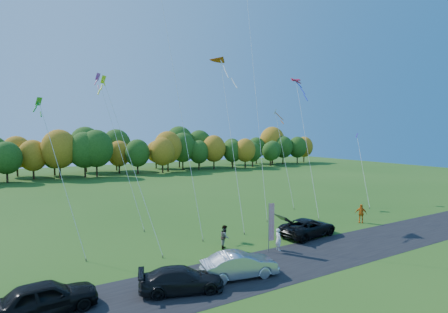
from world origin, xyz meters
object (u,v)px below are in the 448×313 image
black_suv (308,227)px  person_east (361,213)px  feather_flag (271,222)px  silver_sedan (239,265)px

black_suv → person_east: person_east is taller
black_suv → feather_flag: bearing=99.2°
feather_flag → black_suv: bearing=16.0°
black_suv → feather_flag: size_ratio=1.46×
silver_sedan → person_east: (18.20, 5.07, 0.15)m
black_suv → silver_sedan: bearing=106.6°
silver_sedan → person_east: bearing=-64.4°
silver_sedan → feather_flag: feather_flag is taller
person_east → feather_flag: bearing=-114.7°
silver_sedan → feather_flag: bearing=-49.1°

